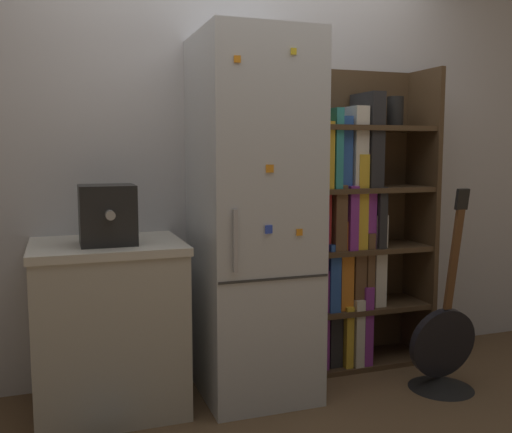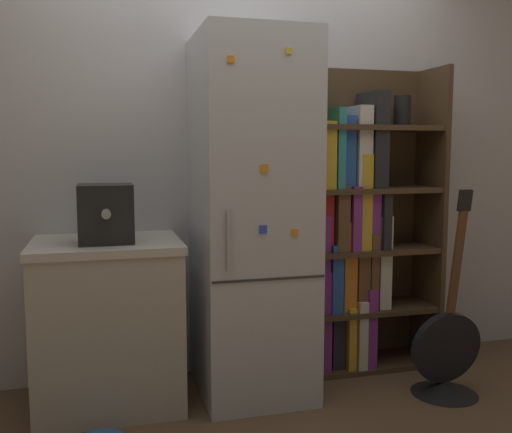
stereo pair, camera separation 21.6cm
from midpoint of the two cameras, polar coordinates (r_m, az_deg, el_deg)
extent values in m
plane|color=brown|center=(3.21, 2.14, -17.60)|extent=(16.00, 16.00, 0.00)
cube|color=silver|center=(3.39, -0.18, 6.32)|extent=(8.00, 0.05, 2.60)
cube|color=silver|center=(3.06, 1.58, -0.10)|extent=(0.58, 0.67, 1.92)
cube|color=#333333|center=(2.79, 3.58, -6.30)|extent=(0.57, 0.01, 0.01)
cube|color=#B2B2B7|center=(2.68, -0.42, -2.46)|extent=(0.02, 0.02, 0.30)
cube|color=orange|center=(2.79, 6.13, -1.63)|extent=(0.03, 0.01, 0.03)
cube|color=yellow|center=(2.78, 5.60, 16.18)|extent=(0.03, 0.01, 0.03)
cube|color=blue|center=(2.73, 3.00, -1.32)|extent=(0.04, 0.02, 0.04)
cube|color=orange|center=(2.71, 3.12, 4.80)|extent=(0.04, 0.01, 0.04)
cube|color=orange|center=(2.69, -0.16, 15.47)|extent=(0.03, 0.01, 0.03)
cube|color=#4C3823|center=(3.34, 7.14, -0.54)|extent=(0.03, 0.36, 1.81)
cube|color=#4C3823|center=(3.71, 18.51, -0.12)|extent=(0.03, 0.36, 1.81)
cube|color=#4C3823|center=(3.66, 11.89, -0.02)|extent=(0.82, 0.03, 1.81)
cube|color=#4C3823|center=(3.72, 12.76, -14.05)|extent=(0.76, 0.33, 0.03)
cube|color=#4C3823|center=(3.61, 12.90, -8.89)|extent=(0.76, 0.33, 0.03)
cube|color=#4C3823|center=(3.54, 13.05, -3.23)|extent=(0.76, 0.33, 0.03)
cube|color=#4C3823|center=(3.49, 13.20, 2.63)|extent=(0.76, 0.33, 0.03)
cube|color=#4C3823|center=(3.49, 13.36, 8.57)|extent=(0.76, 0.33, 0.03)
cube|color=purple|center=(3.48, 8.02, -9.98)|extent=(0.08, 0.25, 0.59)
cube|color=#262628|center=(3.55, 9.40, -10.95)|extent=(0.08, 0.24, 0.44)
cube|color=gold|center=(3.58, 10.47, -11.41)|extent=(0.05, 0.29, 0.37)
cube|color=silver|center=(3.60, 11.43, -11.03)|extent=(0.06, 0.30, 0.41)
cube|color=purple|center=(3.62, 12.31, -10.37)|extent=(0.06, 0.30, 0.48)
cube|color=purple|center=(3.40, 8.01, -4.54)|extent=(0.07, 0.24, 0.57)
cube|color=#2D59B2|center=(3.46, 9.08, -5.83)|extent=(0.07, 0.30, 0.40)
cube|color=orange|center=(3.47, 10.44, -4.71)|extent=(0.08, 0.25, 0.53)
cube|color=brown|center=(3.50, 11.75, -4.60)|extent=(0.07, 0.25, 0.54)
cube|color=brown|center=(3.54, 12.63, -5.16)|extent=(0.05, 0.27, 0.46)
cube|color=silver|center=(3.58, 13.68, -4.24)|extent=(0.07, 0.26, 0.56)
cube|color=red|center=(3.36, 8.22, 1.41)|extent=(0.09, 0.23, 0.56)
cube|color=brown|center=(3.41, 9.64, -0.02)|extent=(0.07, 0.30, 0.38)
cube|color=purple|center=(3.44, 10.88, -0.03)|extent=(0.05, 0.30, 0.38)
cube|color=gold|center=(3.46, 11.85, 1.50)|extent=(0.06, 0.28, 0.56)
cube|color=purple|center=(3.49, 12.78, 1.61)|extent=(0.06, 0.27, 0.57)
cube|color=#262628|center=(3.52, 13.75, -0.03)|extent=(0.05, 0.28, 0.37)
cube|color=gold|center=(3.33, 8.36, 6.08)|extent=(0.08, 0.28, 0.38)
cube|color=teal|center=(3.37, 9.49, 6.72)|extent=(0.05, 0.29, 0.46)
cube|color=#2D59B2|center=(3.41, 10.45, 6.33)|extent=(0.06, 0.25, 0.41)
cube|color=silver|center=(3.43, 11.86, 6.79)|extent=(0.08, 0.25, 0.47)
cube|color=#262628|center=(3.47, 13.29, 7.44)|extent=(0.09, 0.28, 0.56)
cylinder|color=black|center=(3.59, 16.12, 10.11)|extent=(0.10, 0.10, 0.18)
cube|color=#BCB7A8|center=(3.08, -12.56, -10.68)|extent=(0.72, 0.61, 0.82)
cube|color=beige|center=(2.98, -12.76, -2.75)|extent=(0.74, 0.63, 0.04)
cube|color=black|center=(2.90, -12.74, 0.29)|extent=(0.26, 0.25, 0.29)
cylinder|color=#A5A39E|center=(2.74, -12.60, 0.25)|extent=(0.04, 0.06, 0.04)
cone|color=black|center=(3.43, 20.11, -15.84)|extent=(0.36, 0.36, 0.06)
cylinder|color=black|center=(3.35, 20.27, -12.21)|extent=(0.40, 0.10, 0.40)
cube|color=brown|center=(3.18, 21.31, -4.34)|extent=(0.04, 0.10, 0.56)
cube|color=black|center=(3.10, 22.06, 1.49)|extent=(0.07, 0.04, 0.11)
camera|label=1|loc=(0.11, -88.01, 0.23)|focal=40.00mm
camera|label=2|loc=(0.11, 91.99, -0.23)|focal=40.00mm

